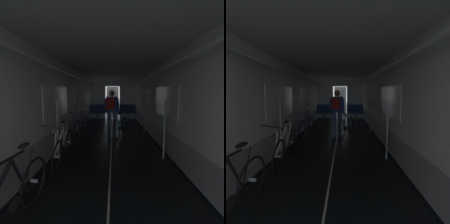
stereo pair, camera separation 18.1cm
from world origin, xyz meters
TOP-DOWN VIEW (x-y plane):
  - ground_plane at (0.00, 0.00)m, footprint 60.00×60.00m
  - train_car_shell at (-0.00, 3.60)m, footprint 3.14×12.34m
  - bench_seat_far_left at (-0.90, 8.07)m, footprint 0.98×0.51m
  - bench_seat_far_right at (0.90, 8.07)m, footprint 0.98×0.51m
  - bicycle_white at (-1.07, 1.82)m, footprint 0.44×1.69m
  - bicycle_black at (-1.07, -0.13)m, footprint 0.44×1.69m
  - bicycle_purple at (-1.14, 4.30)m, footprint 0.53×1.69m
  - person_cyclist_aisle at (-0.00, 4.12)m, footprint 0.56×0.46m
  - bicycle_teal_in_aisle at (0.34, 4.38)m, footprint 0.72×1.62m

SIDE VIEW (x-z plane):
  - ground_plane at x=0.00m, z-range 0.00..0.00m
  - bicycle_purple at x=-1.14m, z-range -0.10..0.86m
  - bicycle_white at x=-1.07m, z-range -0.10..0.86m
  - bicycle_black at x=-1.07m, z-range -0.09..0.86m
  - bicycle_teal_in_aisle at x=0.34m, z-range -0.09..0.86m
  - bench_seat_far_left at x=-0.90m, z-range 0.09..1.04m
  - bench_seat_far_right at x=0.90m, z-range 0.09..1.04m
  - person_cyclist_aisle at x=0.00m, z-range 0.17..1.86m
  - train_car_shell at x=0.00m, z-range 0.41..2.98m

